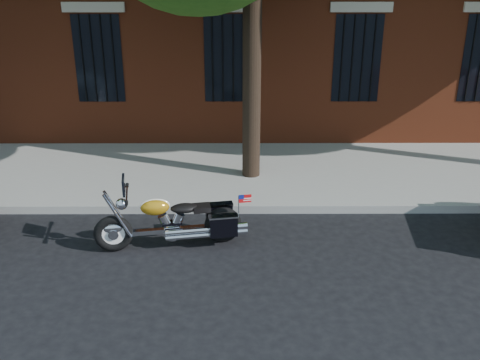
{
  "coord_description": "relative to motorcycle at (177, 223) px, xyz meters",
  "views": [
    {
      "loc": [
        0.23,
        -7.49,
        4.14
      ],
      "look_at": [
        0.26,
        0.8,
        0.86
      ],
      "focal_mm": 40.0,
      "sensor_mm": 36.0,
      "label": 1
    }
  ],
  "objects": [
    {
      "name": "ground",
      "position": [
        0.74,
        -0.1,
        -0.42
      ],
      "size": [
        120.0,
        120.0,
        0.0
      ],
      "primitive_type": "plane",
      "color": "black",
      "rests_on": "ground"
    },
    {
      "name": "sidewalk",
      "position": [
        0.74,
        3.16,
        -0.34
      ],
      "size": [
        40.0,
        3.6,
        0.15
      ],
      "primitive_type": "cube",
      "color": "gray",
      "rests_on": "ground"
    },
    {
      "name": "motorcycle",
      "position": [
        0.0,
        0.0,
        0.0
      ],
      "size": [
        2.46,
        0.94,
        1.23
      ],
      "rotation": [
        0.0,
        0.0,
        0.17
      ],
      "color": "black",
      "rests_on": "ground"
    },
    {
      "name": "curb",
      "position": [
        0.74,
        1.28,
        -0.34
      ],
      "size": [
        40.0,
        0.16,
        0.15
      ],
      "primitive_type": "cube",
      "color": "gray",
      "rests_on": "ground"
    }
  ]
}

